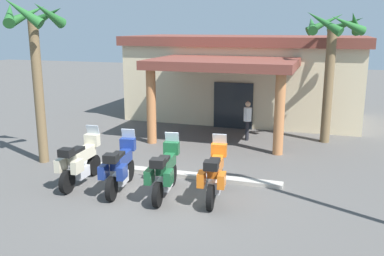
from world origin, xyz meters
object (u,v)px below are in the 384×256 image
at_px(pedestrian, 247,118).
at_px(palm_tree_near_portico, 332,45).
at_px(motorcycle_blue, 120,167).
at_px(motel_building, 245,77).
at_px(palm_tree_roadside, 34,44).
at_px(motorcycle_cream, 80,161).
at_px(motorcycle_orange, 215,174).
at_px(motorcycle_green, 165,172).

relative_size(pedestrian, palm_tree_near_portico, 0.30).
bearing_deg(motorcycle_blue, motel_building, -15.83).
bearing_deg(palm_tree_near_portico, motorcycle_blue, -126.73).
distance_m(palm_tree_near_portico, palm_tree_roadside, 10.86).
relative_size(motorcycle_cream, motorcycle_orange, 1.00).
bearing_deg(motel_building, palm_tree_roadside, -118.29).
relative_size(motorcycle_orange, pedestrian, 1.38).
xyz_separation_m(motorcycle_blue, motorcycle_green, (1.35, 0.02, 0.00)).
xyz_separation_m(pedestrian, palm_tree_near_portico, (3.09, 0.62, 2.95)).
relative_size(motel_building, motorcycle_cream, 5.21).
relative_size(palm_tree_near_portico, palm_tree_roadside, 0.95).
height_order(motorcycle_green, motorcycle_orange, same).
bearing_deg(motorcycle_cream, motorcycle_orange, -90.51).
relative_size(motorcycle_cream, palm_tree_near_portico, 0.42).
height_order(motorcycle_blue, motorcycle_orange, same).
distance_m(motel_building, motorcycle_blue, 11.15).
height_order(motorcycle_cream, pedestrian, motorcycle_cream).
bearing_deg(palm_tree_roadside, motel_building, 61.54).
xyz_separation_m(motorcycle_green, palm_tree_near_portico, (4.09, 7.28, 3.17)).
height_order(motorcycle_orange, pedestrian, motorcycle_orange).
distance_m(pedestrian, palm_tree_near_portico, 4.32).
xyz_separation_m(motorcycle_cream, palm_tree_near_portico, (6.80, 7.20, 3.17)).
bearing_deg(motorcycle_blue, motorcycle_green, -98.24).
bearing_deg(motel_building, palm_tree_near_portico, -41.70).
distance_m(motorcycle_orange, palm_tree_near_portico, 8.19).
bearing_deg(motorcycle_blue, palm_tree_near_portico, -45.67).
relative_size(motorcycle_blue, motorcycle_green, 1.00).
distance_m(motel_building, palm_tree_near_portico, 5.80).
relative_size(motorcycle_orange, palm_tree_near_portico, 0.42).
distance_m(motorcycle_blue, palm_tree_near_portico, 9.64).
relative_size(motorcycle_cream, palm_tree_roadside, 0.40).
distance_m(motorcycle_cream, motorcycle_orange, 4.06).
height_order(motel_building, motorcycle_blue, motel_building).
bearing_deg(motorcycle_cream, motorcycle_blue, -96.49).
bearing_deg(motorcycle_green, motorcycle_orange, -87.22).
bearing_deg(motorcycle_blue, pedestrian, -28.33).
relative_size(motorcycle_blue, palm_tree_roadside, 0.40).
xyz_separation_m(motorcycle_orange, palm_tree_near_portico, (2.73, 7.04, 3.17)).
xyz_separation_m(motel_building, motorcycle_orange, (1.38, -10.73, -1.41)).
relative_size(motorcycle_orange, palm_tree_roadside, 0.40).
relative_size(motorcycle_green, palm_tree_roadside, 0.40).
xyz_separation_m(motel_building, motorcycle_cream, (-2.68, -10.89, -1.41)).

